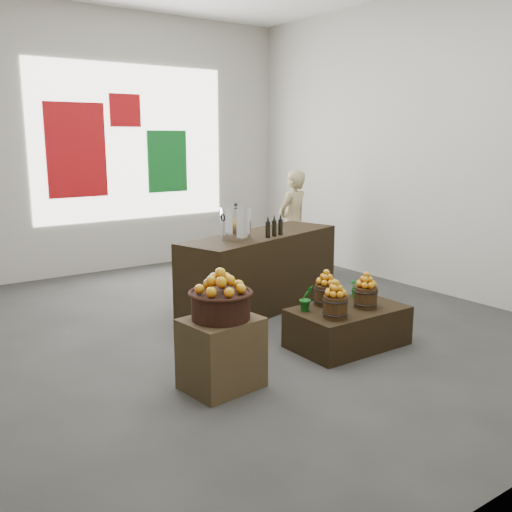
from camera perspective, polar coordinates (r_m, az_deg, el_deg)
ground at (r=6.52m, az=-1.61°, el=-6.94°), size 7.00×7.00×0.00m
back_wall at (r=9.29m, az=-14.06°, el=10.89°), size 6.00×0.04×4.00m
back_opening at (r=9.38m, az=-12.28°, el=10.97°), size 3.20×0.02×2.40m
deco_red_left at (r=9.05m, az=-17.53°, el=10.05°), size 0.90×0.04×1.40m
deco_green_right at (r=9.64m, az=-8.86°, el=9.33°), size 0.70×0.04×1.00m
deco_red_upper at (r=9.34m, az=-12.97°, el=14.01°), size 0.50×0.04×0.50m
crate at (r=4.89m, az=-3.48°, el=-9.69°), size 0.67×0.57×0.61m
wicker_basket at (r=4.75m, az=-3.54°, el=-4.99°), size 0.49×0.49×0.22m
apples_in_basket at (r=4.69m, az=-3.57°, el=-2.49°), size 0.38×0.38×0.20m
display_table at (r=5.93m, az=9.15°, el=-6.99°), size 1.16×0.72×0.40m
apple_bucket_front_left at (r=5.50m, az=7.94°, el=-5.07°), size 0.23×0.23×0.21m
apples_in_bucket_front_left at (r=5.45m, az=8.00°, el=-3.22°), size 0.17×0.17×0.16m
apple_bucket_front_right at (r=5.88m, az=10.91°, el=-4.08°), size 0.23×0.23×0.21m
apples_in_bucket_front_right at (r=5.83m, az=10.99°, el=-2.33°), size 0.17×0.17×0.16m
apple_bucket_rear at (r=5.91m, az=7.00°, el=-3.87°), size 0.23×0.23×0.21m
apples_in_bucket_rear at (r=5.86m, az=7.04°, el=-2.13°), size 0.17×0.17×0.16m
herb_garnish_right at (r=6.21m, az=10.16°, el=-3.02°), size 0.25×0.23×0.25m
herb_garnish_left at (r=5.68m, az=5.06°, el=-4.21°), size 0.16×0.14×0.26m
counter at (r=7.06m, az=0.47°, el=-1.52°), size 2.40×1.32×0.94m
stock_pot_left at (r=6.58m, az=-2.05°, el=3.21°), size 0.35×0.35×0.35m
oil_cruets at (r=6.81m, az=1.99°, el=3.10°), size 0.26×0.13×0.26m
shopper at (r=8.81m, az=3.70°, el=3.36°), size 0.66×0.51×1.61m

